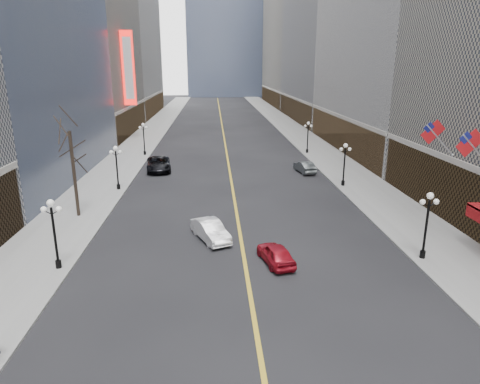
{
  "coord_description": "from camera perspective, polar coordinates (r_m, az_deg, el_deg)",
  "views": [
    {
      "loc": [
        -1.91,
        4.83,
        12.37
      ],
      "look_at": [
        -0.78,
        22.91,
        7.02
      ],
      "focal_mm": 32.0,
      "sensor_mm": 36.0,
      "label": 1
    }
  ],
  "objects": [
    {
      "name": "sidewalk_east",
      "position": [
        68.21,
        10.03,
        5.81
      ],
      "size": [
        6.0,
        230.0,
        0.15
      ],
      "primitive_type": "cube",
      "color": "gray",
      "rests_on": "ground"
    },
    {
      "name": "sidewalk_west",
      "position": [
        67.42,
        -13.91,
        5.45
      ],
      "size": [
        6.0,
        230.0,
        0.15
      ],
      "primitive_type": "cube",
      "color": "gray",
      "rests_on": "ground"
    },
    {
      "name": "lane_line",
      "position": [
        76.21,
        -2.11,
        7.1
      ],
      "size": [
        0.25,
        200.0,
        0.02
      ],
      "primitive_type": "cube",
      "color": "gold",
      "rests_on": "ground"
    },
    {
      "name": "bldg_east_c",
      "position": [
        106.71,
        14.92,
        22.29
      ],
      "size": [
        26.6,
        40.6,
        48.8
      ],
      "color": "gray",
      "rests_on": "ground"
    },
    {
      "name": "bldg_east_d",
      "position": [
        148.84,
        9.6,
        23.49
      ],
      "size": [
        26.6,
        46.6,
        62.8
      ],
      "color": "gray",
      "rests_on": "ground"
    },
    {
      "name": "streetlamp_east_1",
      "position": [
        30.19,
        23.69,
        -3.28
      ],
      "size": [
        1.26,
        0.44,
        4.52
      ],
      "color": "black",
      "rests_on": "sidewalk_east"
    },
    {
      "name": "streetlamp_east_2",
      "position": [
        46.28,
        13.77,
        4.16
      ],
      "size": [
        1.26,
        0.44,
        4.52
      ],
      "color": "black",
      "rests_on": "sidewalk_east"
    },
    {
      "name": "streetlamp_east_3",
      "position": [
        63.4,
        9.04,
        7.65
      ],
      "size": [
        1.26,
        0.44,
        4.52
      ],
      "color": "black",
      "rests_on": "sidewalk_east"
    },
    {
      "name": "streetlamp_west_1",
      "position": [
        28.66,
        -23.6,
        -4.29
      ],
      "size": [
        1.26,
        0.44,
        4.52
      ],
      "color": "black",
      "rests_on": "sidewalk_west"
    },
    {
      "name": "streetlamp_west_2",
      "position": [
        45.29,
        -16.14,
        3.72
      ],
      "size": [
        1.26,
        0.44,
        4.52
      ],
      "color": "black",
      "rests_on": "sidewalk_west"
    },
    {
      "name": "streetlamp_west_3",
      "position": [
        62.69,
        -12.72,
        7.36
      ],
      "size": [
        1.26,
        0.44,
        4.52
      ],
      "color": "black",
      "rests_on": "sidewalk_west"
    },
    {
      "name": "flag_4",
      "position": [
        32.57,
        28.54,
        5.47
      ],
      "size": [
        2.87,
        0.12,
        2.87
      ],
      "color": "#B2B2B7",
      "rests_on": "ground"
    },
    {
      "name": "flag_5",
      "position": [
        36.84,
        24.53,
        7.05
      ],
      "size": [
        2.87,
        0.12,
        2.87
      ],
      "color": "#B2B2B7",
      "rests_on": "ground"
    },
    {
      "name": "theatre_marquee",
      "position": [
        76.46,
        -14.66,
        15.66
      ],
      "size": [
        2.0,
        0.55,
        12.0
      ],
      "color": "red",
      "rests_on": "ground"
    },
    {
      "name": "tree_west_far",
      "position": [
        37.54,
        -21.63,
        5.89
      ],
      "size": [
        3.6,
        3.6,
        7.92
      ],
      "color": "#2D231C",
      "rests_on": "sidewalk_west"
    },
    {
      "name": "car_nb_mid",
      "position": [
        31.7,
        -3.95,
        -5.14
      ],
      "size": [
        3.17,
        4.68,
        1.46
      ],
      "primitive_type": "imported",
      "rotation": [
        0.0,
        0.0,
        0.41
      ],
      "color": "silver",
      "rests_on": "ground"
    },
    {
      "name": "car_nb_far",
      "position": [
        53.39,
        -10.81,
        3.69
      ],
      "size": [
        3.59,
        6.41,
        1.69
      ],
      "primitive_type": "imported",
      "rotation": [
        0.0,
        0.0,
        0.13
      ],
      "color": "black",
      "rests_on": "ground"
    },
    {
      "name": "car_sb_mid",
      "position": [
        28.13,
        4.79,
        -8.2
      ],
      "size": [
        2.43,
        4.17,
        1.33
      ],
      "primitive_type": "imported",
      "rotation": [
        0.0,
        0.0,
        3.37
      ],
      "color": "maroon",
      "rests_on": "ground"
    },
    {
      "name": "car_sb_far",
      "position": [
        52.18,
        8.6,
        3.33
      ],
      "size": [
        2.15,
        4.4,
        1.39
      ],
      "primitive_type": "imported",
      "rotation": [
        0.0,
        0.0,
        3.31
      ],
      "color": "#43494A",
      "rests_on": "ground"
    }
  ]
}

